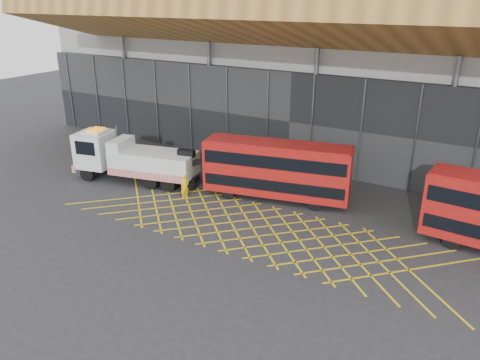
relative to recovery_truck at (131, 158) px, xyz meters
The scene contains 6 objects.
ground_plane 7.93m from the recovery_truck, 17.67° to the right, with size 120.00×120.00×0.00m, color #27272A.
road_markings 12.51m from the recovery_truck, 10.90° to the right, with size 26.36×7.16×0.01m.
construction_building 19.85m from the recovery_truck, 60.02° to the left, with size 55.00×23.97×18.00m.
recovery_truck is the anchor object (origin of this frame).
bus_towed 11.66m from the recovery_truck, 12.41° to the left, with size 10.64×4.51×4.22m.
worker 5.75m from the recovery_truck, ahead, with size 0.65×0.42×1.78m, color yellow.
Camera 1 is at (17.44, -23.19, 13.80)m, focal length 35.00 mm.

